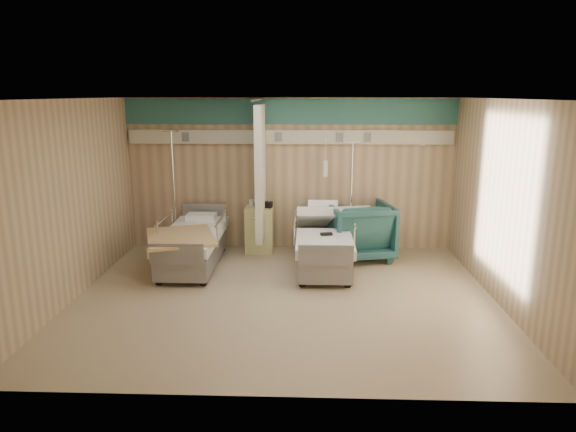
{
  "coord_description": "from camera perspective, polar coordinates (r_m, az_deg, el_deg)",
  "views": [
    {
      "loc": [
        0.3,
        -6.93,
        2.87
      ],
      "look_at": [
        0.03,
        0.6,
        1.07
      ],
      "focal_mm": 32.0,
      "sensor_mm": 36.0,
      "label": 1
    }
  ],
  "objects": [
    {
      "name": "bed_right",
      "position": [
        8.62,
        3.95,
        -3.81
      ],
      "size": [
        1.0,
        2.16,
        0.63
      ],
      "primitive_type": null,
      "color": "white",
      "rests_on": "ground"
    },
    {
      "name": "call_remote",
      "position": [
        8.33,
        4.28,
        -2.02
      ],
      "size": [
        0.21,
        0.13,
        0.04
      ],
      "primitive_type": "cube",
      "rotation": [
        0.0,
        0.0,
        0.24
      ],
      "color": "black",
      "rests_on": "bed_right"
    },
    {
      "name": "bedside_cabinet",
      "position": [
        9.49,
        -3.17,
        -1.49
      ],
      "size": [
        0.5,
        0.48,
        0.85
      ],
      "primitive_type": "cube",
      "color": "#D6D386",
      "rests_on": "ground"
    },
    {
      "name": "iv_stand_right",
      "position": [
        9.29,
        6.91,
        -1.91
      ],
      "size": [
        0.37,
        0.37,
        2.06
      ],
      "rotation": [
        0.0,
        0.0,
        -0.18
      ],
      "color": "silver",
      "rests_on": "ground"
    },
    {
      "name": "room_walls",
      "position": [
        7.26,
        -0.6,
        5.49
      ],
      "size": [
        6.04,
        5.04,
        2.82
      ],
      "color": "tan",
      "rests_on": "ground"
    },
    {
      "name": "iv_stand_left",
      "position": [
        9.62,
        -12.35,
        -1.35
      ],
      "size": [
        0.4,
        0.4,
        2.25
      ],
      "rotation": [
        0.0,
        0.0,
        -0.12
      ],
      "color": "silver",
      "rests_on": "ground"
    },
    {
      "name": "tan_blanket",
      "position": [
        8.32,
        -11.86,
        -2.29
      ],
      "size": [
        1.36,
        1.53,
        0.04
      ],
      "primitive_type": "cube",
      "rotation": [
        0.0,
        0.0,
        0.32
      ],
      "color": "tan",
      "rests_on": "bed_left"
    },
    {
      "name": "visitor_armchair",
      "position": [
        9.19,
        7.91,
        -1.58
      ],
      "size": [
        1.27,
        1.3,
        1.01
      ],
      "primitive_type": "imported",
      "rotation": [
        0.0,
        0.0,
        3.34
      ],
      "color": "#1F4C4E",
      "rests_on": "ground"
    },
    {
      "name": "bed_left",
      "position": [
        8.82,
        -10.51,
        -3.6
      ],
      "size": [
        1.0,
        2.16,
        0.63
      ],
      "primitive_type": null,
      "color": "white",
      "rests_on": "ground"
    },
    {
      "name": "toiletry_bag",
      "position": [
        9.32,
        -2.44,
        1.29
      ],
      "size": [
        0.24,
        0.18,
        0.11
      ],
      "primitive_type": "cube",
      "rotation": [
        0.0,
        0.0,
        -0.29
      ],
      "color": "black",
      "rests_on": "bedside_cabinet"
    },
    {
      "name": "white_cup",
      "position": [
        9.45,
        -4.09,
        1.47
      ],
      "size": [
        0.09,
        0.09,
        0.12
      ],
      "primitive_type": "cylinder",
      "rotation": [
        0.0,
        0.0,
        0.1
      ],
      "color": "white",
      "rests_on": "bedside_cabinet"
    },
    {
      "name": "ground",
      "position": [
        7.5,
        -0.42,
        -9.02
      ],
      "size": [
        6.0,
        5.0,
        0.0
      ],
      "primitive_type": "cube",
      "color": "tan",
      "rests_on": "ground"
    },
    {
      "name": "waffle_blanket",
      "position": [
        9.05,
        7.87,
        1.69
      ],
      "size": [
        0.69,
        0.64,
        0.07
      ],
      "primitive_type": "cube",
      "rotation": [
        0.0,
        0.0,
        3.4
      ],
      "color": "white",
      "rests_on": "visitor_armchair"
    }
  ]
}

